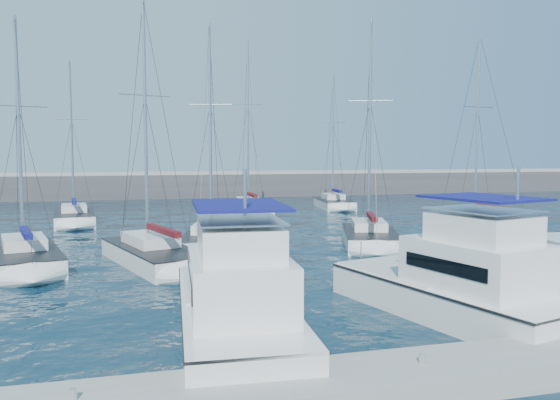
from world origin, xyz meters
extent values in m
plane|color=black|center=(0.00, 0.00, 0.00)|extent=(220.00, 220.00, 0.00)
cube|color=#424244|center=(0.00, 52.00, 1.00)|extent=(160.00, 6.00, 4.00)
cube|color=gray|center=(0.00, 52.00, 3.20)|extent=(160.00, 1.20, 0.50)
cube|color=gray|center=(0.00, -11.00, 0.30)|extent=(40.00, 2.20, 0.60)
cylinder|color=silver|center=(-8.00, -11.00, 0.72)|extent=(0.16, 0.16, 0.25)
cylinder|color=silver|center=(0.00, -11.00, 0.72)|extent=(0.16, 0.16, 0.25)
cube|color=silver|center=(-3.78, -6.06, 0.40)|extent=(3.86, 10.32, 1.60)
cube|color=#262628|center=(-3.78, -6.06, 1.15)|extent=(3.93, 10.32, 0.08)
cube|color=silver|center=(-3.86, -7.29, 2.00)|extent=(3.04, 4.86, 1.60)
cube|color=black|center=(-3.86, -7.29, 2.08)|extent=(3.04, 3.92, 0.45)
cube|color=silver|center=(-3.87, -7.49, 3.25)|extent=(2.40, 3.42, 0.90)
cube|color=navy|center=(-3.87, -7.49, 4.25)|extent=(2.71, 3.90, 0.08)
cube|color=silver|center=(4.06, -5.68, 0.40)|extent=(5.84, 9.89, 1.60)
cube|color=#262628|center=(4.06, -5.68, 1.15)|extent=(5.91, 9.90, 0.08)
cube|color=silver|center=(4.35, -6.78, 2.00)|extent=(4.04, 4.94, 1.60)
cube|color=black|center=(4.35, -6.78, 2.08)|extent=(3.87, 4.12, 0.45)
cube|color=silver|center=(4.40, -6.97, 3.25)|extent=(3.12, 3.53, 0.90)
cube|color=navy|center=(4.40, -6.97, 4.25)|extent=(3.52, 4.03, 0.08)
cube|color=silver|center=(7.96, -6.38, 0.40)|extent=(3.25, 5.83, 1.60)
cube|color=#262628|center=(7.96, -6.38, 1.15)|extent=(3.30, 5.84, 0.08)
cube|color=silver|center=(-12.19, 6.78, 0.30)|extent=(4.85, 8.32, 1.30)
cube|color=#262628|center=(-12.19, 6.78, 0.93)|extent=(4.91, 8.33, 0.06)
cube|color=silver|center=(-12.31, 7.25, 1.25)|extent=(2.74, 3.80, 0.55)
cylinder|color=silver|center=(-12.38, 7.53, 7.01)|extent=(0.18, 0.18, 11.13)
cylinder|color=silver|center=(-11.90, 5.64, 1.80)|extent=(1.09, 3.82, 0.12)
cube|color=navy|center=(-11.87, 5.55, 1.95)|extent=(1.21, 3.49, 0.28)
cube|color=silver|center=(-5.91, 6.00, 0.30)|extent=(5.56, 9.24, 1.30)
cube|color=#262628|center=(-5.91, 6.00, 0.93)|extent=(5.62, 9.26, 0.06)
cube|color=silver|center=(-6.08, 6.52, 1.25)|extent=(3.04, 4.24, 0.55)
cylinder|color=silver|center=(-6.18, 6.83, 7.53)|extent=(0.18, 0.18, 12.17)
cylinder|color=silver|center=(-5.50, 4.75, 1.80)|extent=(1.47, 4.19, 0.12)
cube|color=#501014|center=(-5.47, 4.66, 1.95)|extent=(1.55, 3.85, 0.28)
cube|color=silver|center=(-2.50, 9.98, 0.30)|extent=(4.79, 7.95, 1.30)
cube|color=#262628|center=(-2.50, 9.98, 0.93)|extent=(4.84, 7.96, 0.06)
cube|color=silver|center=(-2.38, 10.43, 1.25)|extent=(2.69, 3.64, 0.55)
cylinder|color=silver|center=(-2.30, 10.70, 7.50)|extent=(0.18, 0.18, 12.09)
cylinder|color=silver|center=(-2.80, 8.90, 1.80)|extent=(1.11, 3.62, 0.12)
cube|color=navy|center=(-2.83, 8.81, 1.95)|extent=(1.23, 3.32, 0.28)
cube|color=silver|center=(7.36, 8.73, 0.30)|extent=(5.35, 8.22, 1.30)
cube|color=#262628|center=(7.36, 8.73, 0.93)|extent=(5.41, 8.24, 0.06)
cube|color=silver|center=(7.51, 9.18, 1.25)|extent=(2.97, 3.80, 0.55)
cylinder|color=silver|center=(7.60, 9.46, 7.79)|extent=(0.18, 0.18, 12.67)
cylinder|color=silver|center=(7.00, 7.65, 1.80)|extent=(1.32, 3.66, 0.12)
cube|color=#501014|center=(6.97, 7.55, 1.95)|extent=(1.42, 3.37, 0.28)
cube|color=silver|center=(17.75, 12.11, 0.30)|extent=(3.65, 8.15, 1.30)
cube|color=#262628|center=(17.75, 12.11, 0.93)|extent=(3.71, 8.15, 0.06)
cube|color=silver|center=(17.71, 12.60, 1.25)|extent=(2.23, 3.62, 0.55)
cylinder|color=silver|center=(17.69, 12.90, 7.90)|extent=(0.18, 0.18, 12.90)
cylinder|color=silver|center=(17.85, 10.93, 1.80)|extent=(0.45, 3.96, 0.12)
cube|color=#501014|center=(17.86, 10.83, 1.95)|extent=(0.65, 3.58, 0.28)
cube|color=silver|center=(-11.79, 25.11, 0.30)|extent=(3.96, 8.69, 1.30)
cube|color=#262628|center=(-11.79, 25.11, 0.93)|extent=(4.02, 8.70, 0.06)
cube|color=silver|center=(-11.85, 25.63, 1.25)|extent=(2.37, 3.88, 0.55)
cylinder|color=silver|center=(-11.89, 25.94, 7.44)|extent=(0.18, 0.18, 11.97)
cylinder|color=silver|center=(-11.65, 23.86, 1.80)|extent=(0.61, 4.19, 0.12)
cube|color=navy|center=(-11.63, 23.76, 1.95)|extent=(0.79, 3.79, 0.28)
cube|color=silver|center=(3.73, 28.65, 0.30)|extent=(3.48, 8.94, 1.30)
cube|color=#262628|center=(3.73, 28.65, 0.93)|extent=(3.54, 8.94, 0.06)
cube|color=silver|center=(3.75, 29.20, 1.25)|extent=(2.18, 3.94, 0.55)
cylinder|color=silver|center=(3.77, 29.53, 9.04)|extent=(0.18, 0.18, 15.18)
cylinder|color=silver|center=(3.67, 27.32, 1.80)|extent=(0.31, 4.41, 0.12)
cube|color=#501014|center=(3.67, 27.22, 1.95)|extent=(0.52, 3.98, 0.28)
cube|color=silver|center=(13.54, 31.87, 0.30)|extent=(3.90, 7.69, 1.30)
cube|color=#262628|center=(13.54, 31.87, 0.93)|extent=(3.96, 7.70, 0.06)
cube|color=silver|center=(13.60, 32.33, 1.25)|extent=(2.34, 3.44, 0.55)
cylinder|color=silver|center=(13.63, 32.60, 7.87)|extent=(0.18, 0.18, 12.83)
cylinder|color=silver|center=(13.40, 30.77, 1.80)|extent=(0.58, 3.67, 0.12)
cube|color=navy|center=(13.39, 30.67, 1.95)|extent=(0.76, 3.34, 0.28)
camera|label=1|loc=(-6.60, -22.61, 5.65)|focal=35.00mm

